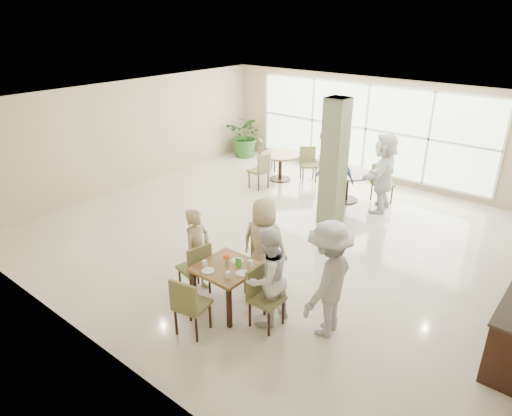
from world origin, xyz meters
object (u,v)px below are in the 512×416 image
Objects in this scene: teen_right at (267,277)px; adult_a at (334,179)px; teen_far at (264,243)px; adult_standing at (329,148)px; round_table_right at (347,178)px; teen_left at (197,251)px; main_table at (227,272)px; round_table_left at (280,160)px; teen_standing at (328,279)px; adult_b at (384,173)px; potted_plant at (246,136)px.

adult_a is (-1.39, 4.32, 0.02)m from teen_right.
adult_standing reaches higher than teen_far.
teen_left is (0.04, -5.16, 0.16)m from round_table_right.
main_table is at bearing -76.62° from teen_right.
teen_far reaches higher than round_table_right.
teen_left reaches higher than round_table_left.
adult_a is at bearing -155.32° from teen_standing.
adult_a is 1.16m from adult_b.
teen_right is 6.79m from adult_standing.
teen_standing is at bearing 121.09° from teen_right.
teen_right reaches higher than round_table_left.
round_table_left is 5.80m from teen_left.
round_table_left is 0.68× the size of adult_a.
main_table and round_table_left have the same top height.
main_table is 0.89m from teen_far.
teen_left is at bearing -89.52° from round_table_right.
main_table is 0.81× the size of round_table_left.
main_table is 0.56× the size of teen_right.
round_table_left is 0.61× the size of adult_standing.
adult_b is (-0.55, 5.11, 0.14)m from teen_right.
teen_left is 0.92× the size of teen_far.
teen_standing is at bearing -64.28° from round_table_right.
adult_a is (-2.20, 3.94, -0.08)m from teen_standing.
teen_far is 1.54m from teen_standing.
teen_far is at bearing 87.20° from main_table.
round_table_right is 0.72× the size of adult_a.
round_table_right is at bearing -157.93° from teen_right.
adult_b is (0.17, 5.20, 0.29)m from main_table.
adult_standing is (-2.69, 6.23, 0.11)m from teen_right.
teen_right reaches higher than main_table.
adult_b reaches higher than teen_left.
potted_plant is 0.73× the size of adult_b.
teen_standing is 6.82m from adult_standing.
teen_far is (0.75, 0.83, 0.06)m from teen_left.
adult_a is at bearing -7.99° from teen_left.
teen_left is at bearing -83.58° from teen_standing.
adult_a is (-0.71, 3.54, 0.00)m from teen_far.
teen_standing reaches higher than teen_far.
adult_a reaches higher than round_table_left.
adult_b is at bearing -3.42° from round_table_left.
round_table_left is (-2.95, 5.39, -0.08)m from main_table.
adult_standing reaches higher than potted_plant.
round_table_right is at bearing 98.20° from main_table.
teen_far is 1.03m from teen_right.
adult_standing is (-1.30, 1.91, 0.09)m from adult_a.
adult_b reaches higher than round_table_left.
teen_right is at bearing 115.56° from teen_far.
potted_plant is 0.84× the size of adult_a.
potted_plant reaches higher than round_table_left.
round_table_right is 0.78× the size of teen_left.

